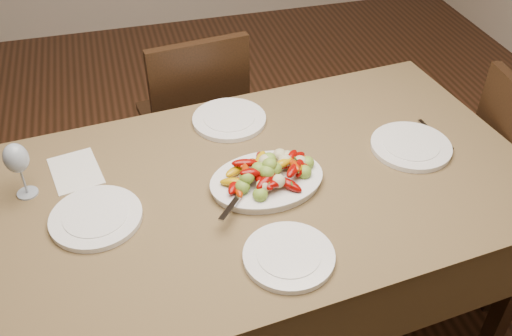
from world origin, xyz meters
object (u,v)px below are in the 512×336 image
Objects in this scene: chair_far at (191,119)px; plate_near at (289,256)px; dining_table at (256,261)px; wine_glass at (20,169)px; serving_platter at (267,182)px; plate_left at (96,218)px; plate_far at (229,120)px; plate_right at (411,147)px.

plate_near is at bearing 86.93° from chair_far.
wine_glass is (-0.71, 0.14, 0.48)m from dining_table.
serving_platter is 1.30× the size of plate_left.
plate_far is at bearing 38.44° from plate_left.
plate_near is at bearing -33.79° from wine_glass.
chair_far is 1.01m from plate_left.
wine_glass is at bearing 168.90° from dining_table.
serving_platter is at bearing 2.04° from plate_left.
chair_far is 1.01m from wine_glass.
serving_platter is at bearing -12.06° from wine_glass.
serving_platter is 0.54m from plate_left.
wine_glass is (-0.63, -0.70, 0.39)m from chair_far.
serving_platter is 1.76× the size of wine_glass.
serving_platter is 1.39× the size of plate_near.
serving_platter is 0.77m from wine_glass.
plate_left and plate_near have the same top height.
serving_platter is (0.11, -0.85, 0.30)m from chair_far.
plate_left is 0.59m from plate_near.
chair_far is 2.64× the size of serving_platter.
dining_table is 6.60× the size of plate_right.
plate_far is at bearing 95.14° from serving_platter.
plate_left is at bearing -141.56° from plate_far.
plate_far is at bearing 90.50° from plate_near.
serving_platter reaches higher than plate_right.
plate_far is (-0.00, 0.36, 0.39)m from dining_table.
plate_right is at bearing -29.80° from plate_far.
plate_left is at bearing -177.96° from serving_platter.
serving_platter is at bearing 90.34° from chair_far.
plate_right reaches higher than dining_table.
chair_far is 1.07m from plate_right.
plate_left is at bearing -175.70° from dining_table.
plate_left is at bearing -41.15° from wine_glass.
wine_glass is at bearing 40.64° from chair_far.
plate_near is at bearing -89.60° from dining_table.
chair_far reaches higher than plate_left.
plate_left is at bearing -176.15° from plate_right.
chair_far is at bearing 64.03° from plate_left.
dining_table is 0.53m from plate_far.
dining_table is 0.87m from wine_glass.
dining_table is 8.98× the size of wine_glass.
wine_glass is at bearing 146.21° from plate_near.
serving_platter is at bearing -174.35° from plate_right.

